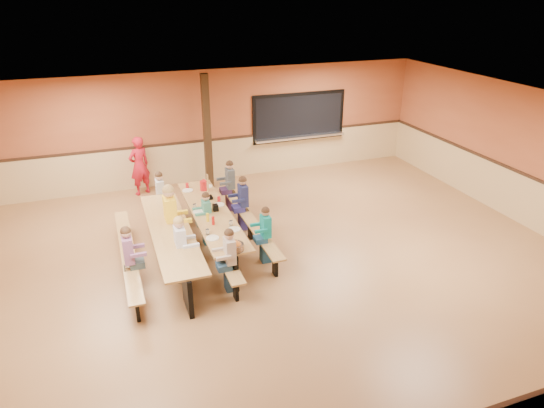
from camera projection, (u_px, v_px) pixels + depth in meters
name	position (u px, v px, depth m)	size (l,w,h in m)	color
ground	(272.00, 267.00, 9.37)	(12.00, 12.00, 0.00)	brown
room_envelope	(272.00, 235.00, 9.08)	(12.04, 10.04, 3.02)	#9D502D
kitchen_pass_through	(299.00, 119.00, 13.81)	(2.78, 0.28, 1.38)	black
structural_post	(207.00, 133.00, 12.46)	(0.18, 0.18, 3.00)	black
cafeteria_table_main	(212.00, 222.00, 9.97)	(1.91, 3.70, 0.74)	#A17740
cafeteria_table_second	(172.00, 240.00, 9.26)	(1.91, 3.70, 0.74)	#A17740
seated_child_white_left	(181.00, 249.00, 8.71)	(0.40, 0.32, 1.27)	silver
seated_adult_yellow	(171.00, 220.00, 9.58)	(0.49, 0.40, 1.45)	yellow
seated_child_grey_left	(161.00, 197.00, 10.92)	(0.36, 0.30, 1.20)	#BBBBBB
seated_child_teal_right	(266.00, 235.00, 9.33)	(0.34, 0.28, 1.15)	#0F847E
seated_child_navy_right	(243.00, 203.00, 10.60)	(0.38, 0.31, 1.22)	#1E224C
seated_child_char_right	(230.00, 186.00, 11.51)	(0.38, 0.31, 1.23)	#434A4D
seated_child_purple_sec	(129.00, 259.00, 8.43)	(0.38, 0.31, 1.23)	#7D4C71
seated_child_green_sec	(207.00, 219.00, 9.99)	(0.34, 0.28, 1.14)	#377A66
seated_child_tan_sec	(230.00, 260.00, 8.43)	(0.36, 0.30, 1.19)	tan
standing_woman	(139.00, 166.00, 12.34)	(0.56, 0.37, 1.54)	#B61423
punch_pitcher	(203.00, 186.00, 10.90)	(0.16, 0.16, 0.22)	red
chip_bowl	(235.00, 246.00, 8.44)	(0.32, 0.32, 0.15)	orange
napkin_dispenser	(215.00, 208.00, 9.94)	(0.10, 0.14, 0.13)	black
condiment_mustard	(208.00, 217.00, 9.47)	(0.06, 0.06, 0.17)	yellow
condiment_ketchup	(213.00, 221.00, 9.34)	(0.06, 0.06, 0.17)	#B2140F
table_paddle	(208.00, 193.00, 10.45)	(0.16, 0.16, 0.56)	black
place_settings	(211.00, 210.00, 9.86)	(0.65, 3.30, 0.11)	beige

